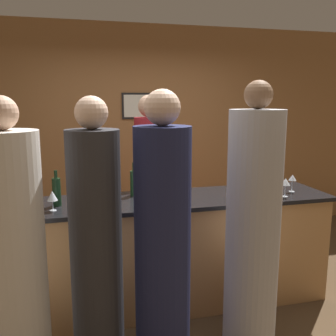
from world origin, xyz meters
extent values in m
plane|color=#4C3823|center=(0.00, 0.00, 0.00)|extent=(14.00, 14.00, 0.00)
cube|color=olive|center=(0.00, 1.93, 1.40)|extent=(8.00, 0.06, 2.80)
cube|color=black|center=(0.02, 1.88, 1.75)|extent=(0.44, 0.02, 0.34)
cube|color=silver|center=(0.02, 1.87, 1.75)|extent=(0.39, 0.00, 0.29)
cube|color=#B27F4C|center=(0.00, 0.00, 0.48)|extent=(2.75, 0.62, 0.95)
cube|color=black|center=(0.00, 0.00, 0.97)|extent=(2.81, 0.68, 0.03)
cylinder|color=maroon|center=(-0.08, 0.69, 0.83)|extent=(0.31, 0.31, 1.65)
sphere|color=tan|center=(-0.08, 0.69, 1.77)|extent=(0.23, 0.23, 0.23)
cylinder|color=#2D2D33|center=(-0.72, -0.72, 0.83)|extent=(0.34, 0.34, 1.65)
sphere|color=beige|center=(-0.72, -0.72, 1.75)|extent=(0.20, 0.20, 0.20)
cylinder|color=#B2B2B7|center=(0.39, -0.72, 0.88)|extent=(0.39, 0.39, 1.77)
sphere|color=brown|center=(0.39, -0.72, 1.86)|extent=(0.19, 0.19, 0.19)
cylinder|color=#1E234C|center=(-0.30, -0.82, 0.84)|extent=(0.37, 0.37, 1.67)
sphere|color=beige|center=(-0.30, -0.82, 1.78)|extent=(0.22, 0.22, 0.22)
cylinder|color=silver|center=(-1.21, -0.82, 0.83)|extent=(0.39, 0.39, 1.66)
sphere|color=tan|center=(-1.21, -0.82, 1.76)|extent=(0.19, 0.19, 0.19)
cylinder|color=#19381E|center=(-0.32, 0.18, 1.10)|extent=(0.07, 0.07, 0.22)
cylinder|color=#19381E|center=(-0.32, 0.18, 1.24)|extent=(0.03, 0.03, 0.08)
cylinder|color=black|center=(-0.98, 0.00, 1.10)|extent=(0.07, 0.07, 0.23)
cylinder|color=black|center=(-0.98, 0.00, 1.24)|extent=(0.03, 0.03, 0.07)
cylinder|color=black|center=(-0.15, 0.04, 1.09)|extent=(0.07, 0.07, 0.22)
cylinder|color=black|center=(-0.15, 0.04, 1.23)|extent=(0.03, 0.03, 0.07)
cylinder|color=silver|center=(0.82, 0.12, 1.08)|extent=(0.20, 0.20, 0.19)
cylinder|color=silver|center=(0.53, -0.06, 0.99)|extent=(0.05, 0.05, 0.00)
cylinder|color=silver|center=(0.53, -0.06, 1.04)|extent=(0.01, 0.01, 0.10)
cone|color=silver|center=(0.53, -0.06, 1.13)|extent=(0.07, 0.07, 0.07)
cylinder|color=silver|center=(-0.77, -0.11, 0.99)|extent=(0.05, 0.05, 0.00)
cylinder|color=silver|center=(-0.77, -0.11, 1.04)|extent=(0.01, 0.01, 0.09)
cone|color=silver|center=(-0.77, -0.11, 1.11)|extent=(0.06, 0.06, 0.07)
cylinder|color=silver|center=(1.12, -0.05, 0.99)|extent=(0.05, 0.05, 0.00)
cylinder|color=silver|center=(1.12, -0.05, 1.04)|extent=(0.01, 0.01, 0.10)
cone|color=silver|center=(1.12, -0.05, 1.12)|extent=(0.07, 0.07, 0.06)
cylinder|color=silver|center=(0.96, -0.20, 0.99)|extent=(0.05, 0.05, 0.00)
cylinder|color=silver|center=(0.96, -0.20, 1.04)|extent=(0.01, 0.01, 0.10)
cone|color=silver|center=(0.96, -0.20, 1.12)|extent=(0.08, 0.08, 0.06)
cylinder|color=silver|center=(-0.58, -0.29, 0.99)|extent=(0.05, 0.05, 0.00)
cylinder|color=silver|center=(-0.58, -0.29, 1.03)|extent=(0.01, 0.01, 0.08)
cone|color=silver|center=(-0.58, -0.29, 1.10)|extent=(0.08, 0.08, 0.06)
cylinder|color=silver|center=(-1.01, -0.15, 0.99)|extent=(0.05, 0.05, 0.00)
cylinder|color=silver|center=(-1.01, -0.15, 1.03)|extent=(0.01, 0.01, 0.08)
cone|color=silver|center=(-1.01, -0.15, 1.11)|extent=(0.08, 0.08, 0.08)
camera|label=1|loc=(-0.82, -3.06, 1.83)|focal=40.00mm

